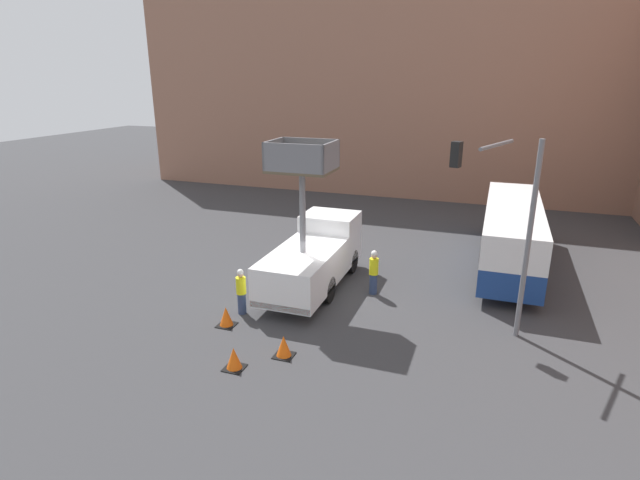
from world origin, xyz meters
name	(u,v)px	position (x,y,z in m)	size (l,w,h in m)	color
ground_plane	(327,295)	(0.00, 0.00, 0.00)	(120.00, 120.00, 0.00)	#38383A
building_backdrop_far	(423,89)	(0.00, 23.48, 7.78)	(44.00, 10.00, 15.56)	#936651
utility_truck	(314,254)	(-0.85, 0.69, 1.52)	(2.45, 6.90, 6.44)	white
city_bus	(512,231)	(7.11, 6.18, 1.78)	(2.50, 10.69, 3.01)	navy
traffic_light_pole	(504,206)	(6.50, -0.65, 4.55)	(2.93, 2.68, 6.87)	slate
road_worker_near_truck	(241,291)	(-2.57, -2.68, 0.92)	(0.38, 0.38, 1.83)	navy
road_worker_directing	(374,272)	(1.75, 0.82, 0.97)	(0.38, 0.38, 1.92)	navy
traffic_cone_near_truck	(234,359)	(-0.98, -6.19, 0.34)	(0.63, 0.63, 0.72)	black
traffic_cone_mid_road	(226,317)	(-2.64, -3.77, 0.35)	(0.64, 0.64, 0.74)	black
traffic_cone_far_side	(284,347)	(0.19, -5.00, 0.34)	(0.64, 0.64, 0.73)	black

